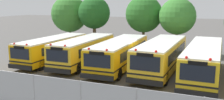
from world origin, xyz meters
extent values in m
plane|color=#514F4C|center=(0.00, 0.00, 0.00)|extent=(160.00, 160.00, 0.00)
cube|color=#EAA80C|center=(-8.89, -0.09, 1.31)|extent=(2.48, 9.26, 1.92)
cube|color=white|center=(-8.89, -0.09, 2.33)|extent=(2.43, 9.07, 0.12)
cube|color=black|center=(-8.93, -4.78, 0.53)|extent=(2.43, 0.18, 0.36)
cube|color=black|center=(-8.93, -4.73, 1.65)|extent=(1.96, 0.08, 0.92)
cube|color=black|center=(-7.67, 0.19, 1.62)|extent=(0.11, 7.20, 0.69)
cube|color=black|center=(-10.10, 0.22, 1.62)|extent=(0.11, 7.20, 0.69)
cube|color=black|center=(-8.89, -0.09, 0.93)|extent=(2.50, 9.35, 0.10)
sphere|color=red|center=(-8.28, -4.57, 2.43)|extent=(0.18, 0.18, 0.18)
sphere|color=red|center=(-9.59, -4.56, 2.43)|extent=(0.18, 0.18, 0.18)
cube|color=black|center=(-8.93, -4.74, 2.17)|extent=(1.07, 0.09, 0.24)
cylinder|color=black|center=(-7.87, -3.32, 0.50)|extent=(0.29, 1.00, 1.00)
cylinder|color=black|center=(-9.97, -3.30, 0.50)|extent=(0.29, 1.00, 1.00)
cylinder|color=black|center=(-7.81, 2.71, 0.50)|extent=(0.29, 1.00, 1.00)
cylinder|color=black|center=(-9.91, 2.73, 0.50)|extent=(0.29, 1.00, 1.00)
cube|color=yellow|center=(-5.46, 0.05, 1.36)|extent=(2.51, 9.13, 2.02)
cube|color=white|center=(-5.46, 0.05, 2.43)|extent=(2.46, 8.95, 0.12)
cube|color=black|center=(-5.40, -4.57, 0.53)|extent=(2.45, 0.19, 0.36)
cube|color=black|center=(-5.40, -4.52, 1.73)|extent=(1.97, 0.08, 0.97)
cube|color=black|center=(-4.25, 0.37, 1.69)|extent=(0.13, 7.10, 0.73)
cube|color=black|center=(-6.68, 0.33, 1.69)|extent=(0.13, 7.10, 0.73)
cube|color=black|center=(-5.46, 0.05, 0.96)|extent=(2.54, 9.22, 0.10)
sphere|color=red|center=(-4.75, -4.34, 2.53)|extent=(0.18, 0.18, 0.18)
sphere|color=red|center=(-6.06, -4.36, 2.53)|extent=(0.18, 0.18, 0.18)
cube|color=black|center=(-5.40, -4.53, 2.27)|extent=(1.08, 0.09, 0.24)
cylinder|color=black|center=(-4.36, -3.09, 0.50)|extent=(0.29, 1.00, 1.00)
cylinder|color=black|center=(-6.48, -3.11, 0.50)|extent=(0.29, 1.00, 1.00)
cylinder|color=black|center=(-4.44, 2.81, 0.50)|extent=(0.29, 1.00, 1.00)
cylinder|color=black|center=(-6.55, 2.79, 0.50)|extent=(0.29, 1.00, 1.00)
cube|color=#EAA80C|center=(-1.86, 0.07, 1.36)|extent=(2.77, 9.98, 2.01)
cube|color=white|center=(-1.86, 0.07, 2.42)|extent=(2.71, 9.78, 0.12)
cube|color=black|center=(-1.75, -4.97, 0.53)|extent=(2.60, 0.22, 0.36)
cube|color=black|center=(-1.75, -4.92, 1.72)|extent=(2.09, 0.11, 0.96)
cube|color=black|center=(-0.58, 0.40, 1.68)|extent=(0.21, 7.74, 0.72)
cube|color=black|center=(-3.16, 0.34, 1.68)|extent=(0.21, 7.74, 0.72)
cube|color=black|center=(-1.86, 0.07, 0.95)|extent=(2.79, 10.08, 0.10)
sphere|color=red|center=(-1.06, -4.73, 2.52)|extent=(0.18, 0.18, 0.18)
sphere|color=red|center=(-2.46, -4.76, 2.52)|extent=(0.18, 0.18, 0.18)
cube|color=black|center=(-1.75, -4.93, 2.26)|extent=(1.15, 0.11, 0.24)
cylinder|color=black|center=(-0.65, -3.47, 0.50)|extent=(0.30, 1.01, 1.00)
cylinder|color=black|center=(-2.92, -3.52, 0.50)|extent=(0.30, 1.01, 1.00)
cylinder|color=black|center=(-0.80, 3.26, 0.50)|extent=(0.30, 1.01, 1.00)
cylinder|color=black|center=(-3.07, 3.20, 0.50)|extent=(0.30, 1.01, 1.00)
cube|color=yellow|center=(1.84, 0.25, 1.42)|extent=(2.81, 9.97, 2.13)
cube|color=white|center=(1.84, 0.25, 2.54)|extent=(2.75, 9.77, 0.12)
cube|color=black|center=(1.71, -4.77, 0.53)|extent=(2.60, 0.23, 0.36)
cube|color=black|center=(1.71, -4.72, 1.80)|extent=(2.09, 0.12, 1.02)
cube|color=black|center=(3.14, 0.51, 1.76)|extent=(0.25, 7.72, 0.77)
cube|color=black|center=(0.56, 0.58, 1.76)|extent=(0.25, 7.72, 0.77)
cube|color=black|center=(1.84, 0.25, 0.99)|extent=(2.84, 10.07, 0.10)
sphere|color=red|center=(2.41, -4.57, 2.64)|extent=(0.18, 0.18, 0.18)
sphere|color=red|center=(1.01, -4.54, 2.64)|extent=(0.18, 0.18, 0.18)
cube|color=black|center=(1.71, -4.73, 2.38)|extent=(1.15, 0.11, 0.24)
cylinder|color=black|center=(2.88, -3.33, 0.50)|extent=(0.31, 1.01, 1.00)
cylinder|color=black|center=(0.61, -3.27, 0.50)|extent=(0.31, 1.01, 1.00)
cylinder|color=black|center=(3.06, 3.36, 0.50)|extent=(0.31, 1.01, 1.00)
cylinder|color=black|center=(0.79, 3.43, 0.50)|extent=(0.31, 1.01, 1.00)
cube|color=yellow|center=(5.24, -0.23, 1.40)|extent=(2.64, 11.05, 2.10)
cube|color=white|center=(5.24, -0.23, 2.51)|extent=(2.59, 10.83, 0.12)
cube|color=black|center=(5.12, -5.80, 0.53)|extent=(2.45, 0.21, 0.36)
cube|color=black|center=(5.12, -5.75, 1.78)|extent=(1.97, 0.10, 1.01)
cube|color=black|center=(6.47, 0.05, 1.73)|extent=(0.23, 8.58, 0.75)
cube|color=black|center=(4.02, 0.10, 1.73)|extent=(0.23, 8.58, 0.75)
cube|color=black|center=(5.24, -0.23, 0.98)|extent=(2.67, 11.16, 0.10)
sphere|color=red|center=(5.78, -5.59, 2.61)|extent=(0.18, 0.18, 0.18)
sphere|color=red|center=(4.46, -5.56, 2.61)|extent=(0.18, 0.18, 0.18)
cube|color=black|center=(5.12, -5.76, 2.35)|extent=(1.08, 0.10, 0.24)
cylinder|color=black|center=(6.21, -4.35, 0.50)|extent=(0.30, 1.01, 1.00)
cylinder|color=black|center=(4.09, -4.30, 0.50)|extent=(0.30, 1.01, 1.00)
cylinder|color=black|center=(6.38, 3.45, 0.50)|extent=(0.30, 1.01, 1.00)
cylinder|color=black|center=(4.26, 3.50, 0.50)|extent=(0.30, 1.01, 1.00)
cylinder|color=#4C3823|center=(-13.40, 10.39, 1.16)|extent=(0.35, 0.35, 2.32)
sphere|color=#387A2D|center=(-13.40, 10.39, 4.24)|extent=(5.12, 5.12, 5.12)
sphere|color=#387A2D|center=(-13.24, 10.57, 4.54)|extent=(3.26, 3.26, 3.26)
cylinder|color=#4C3823|center=(-9.21, 9.82, 1.45)|extent=(0.43, 0.43, 2.89)
sphere|color=#1E561E|center=(-9.21, 9.82, 4.49)|extent=(4.26, 4.26, 4.26)
sphere|color=#1E561E|center=(-9.74, 9.57, 4.99)|extent=(2.55, 2.55, 2.55)
cylinder|color=#4C3823|center=(-2.37, 9.76, 1.37)|extent=(0.34, 0.34, 2.73)
sphere|color=#286623|center=(-2.37, 9.76, 4.43)|extent=(4.52, 4.52, 4.52)
sphere|color=#286623|center=(-2.41, 9.47, 4.88)|extent=(3.42, 3.42, 3.42)
cylinder|color=#4C3823|center=(1.81, 8.75, 1.36)|extent=(0.30, 0.30, 2.73)
sphere|color=#387A2D|center=(1.81, 8.75, 4.29)|extent=(4.15, 4.15, 4.15)
sphere|color=#387A2D|center=(1.78, 9.10, 4.64)|extent=(2.65, 2.65, 2.65)
cylinder|color=#9EA0A3|center=(-3.05, -10.15, 0.98)|extent=(0.07, 0.07, 1.96)
cylinder|color=#9EA0A3|center=(-0.13, -10.15, 0.98)|extent=(0.07, 0.07, 1.96)
cube|color=#ADB2B7|center=(-0.13, -10.15, 0.98)|extent=(23.37, 0.02, 1.92)
cylinder|color=#9EA0A3|center=(-0.13, -10.15, 1.93)|extent=(23.37, 0.04, 0.04)
camera|label=1|loc=(5.95, -20.78, 5.78)|focal=40.63mm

